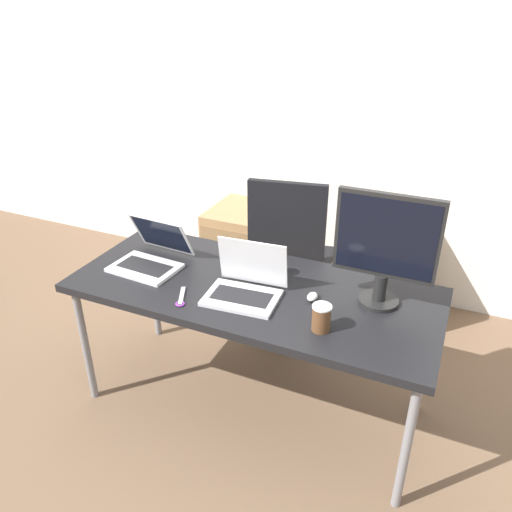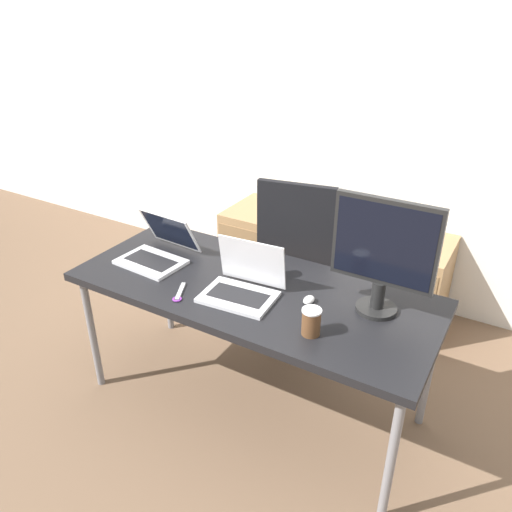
{
  "view_description": "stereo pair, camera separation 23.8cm",
  "coord_description": "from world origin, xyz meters",
  "px_view_note": "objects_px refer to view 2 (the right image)",
  "views": [
    {
      "loc": [
        0.86,
        -1.89,
        2.0
      ],
      "look_at": [
        0.0,
        0.04,
        0.89
      ],
      "focal_mm": 35.0,
      "sensor_mm": 36.0,
      "label": 1
    },
    {
      "loc": [
        1.07,
        -1.78,
        2.0
      ],
      "look_at": [
        0.0,
        0.04,
        0.89
      ],
      "focal_mm": 35.0,
      "sensor_mm": 36.0,
      "label": 2
    }
  ],
  "objects_px": {
    "coffee_cup_white": "(275,268)",
    "coffee_cup_brown": "(311,322)",
    "cabinet_right": "(412,285)",
    "office_chair": "(301,278)",
    "cabinet_left": "(259,245)",
    "mouse": "(309,300)",
    "laptop_right": "(243,285)",
    "laptop_left": "(158,251)",
    "monitor": "(383,253)"
  },
  "relations": [
    {
      "from": "laptop_right",
      "to": "monitor",
      "type": "xyz_separation_m",
      "value": [
        0.58,
        0.19,
        0.24
      ]
    },
    {
      "from": "monitor",
      "to": "coffee_cup_white",
      "type": "bearing_deg",
      "value": 176.49
    },
    {
      "from": "cabinet_right",
      "to": "monitor",
      "type": "distance_m",
      "value": 1.3
    },
    {
      "from": "office_chair",
      "to": "cabinet_right",
      "type": "relative_size",
      "value": 1.84
    },
    {
      "from": "office_chair",
      "to": "laptop_left",
      "type": "bearing_deg",
      "value": -126.52
    },
    {
      "from": "laptop_left",
      "to": "mouse",
      "type": "distance_m",
      "value": 0.88
    },
    {
      "from": "laptop_left",
      "to": "coffee_cup_white",
      "type": "height_order",
      "value": "laptop_left"
    },
    {
      "from": "cabinet_right",
      "to": "coffee_cup_white",
      "type": "xyz_separation_m",
      "value": [
        -0.48,
        -1.04,
        0.49
      ]
    },
    {
      "from": "coffee_cup_brown",
      "to": "laptop_left",
      "type": "bearing_deg",
      "value": 169.04
    },
    {
      "from": "laptop_left",
      "to": "laptop_right",
      "type": "relative_size",
      "value": 1.02
    },
    {
      "from": "office_chair",
      "to": "laptop_left",
      "type": "distance_m",
      "value": 0.95
    },
    {
      "from": "cabinet_right",
      "to": "laptop_right",
      "type": "relative_size",
      "value": 1.7
    },
    {
      "from": "laptop_left",
      "to": "laptop_right",
      "type": "xyz_separation_m",
      "value": [
        0.58,
        -0.07,
        0.0
      ]
    },
    {
      "from": "office_chair",
      "to": "laptop_left",
      "type": "relative_size",
      "value": 3.07
    },
    {
      "from": "cabinet_right",
      "to": "laptop_left",
      "type": "distance_m",
      "value": 1.7
    },
    {
      "from": "laptop_left",
      "to": "monitor",
      "type": "xyz_separation_m",
      "value": [
        1.16,
        0.12,
        0.24
      ]
    },
    {
      "from": "cabinet_left",
      "to": "cabinet_right",
      "type": "relative_size",
      "value": 1.0
    },
    {
      "from": "cabinet_right",
      "to": "mouse",
      "type": "bearing_deg",
      "value": -101.12
    },
    {
      "from": "mouse",
      "to": "coffee_cup_white",
      "type": "relative_size",
      "value": 0.71
    },
    {
      "from": "mouse",
      "to": "cabinet_right",
      "type": "bearing_deg",
      "value": 78.88
    },
    {
      "from": "laptop_right",
      "to": "office_chair",
      "type": "bearing_deg",
      "value": 94.19
    },
    {
      "from": "laptop_left",
      "to": "coffee_cup_brown",
      "type": "height_order",
      "value": "laptop_left"
    },
    {
      "from": "laptop_right",
      "to": "coffee_cup_brown",
      "type": "relative_size",
      "value": 2.97
    },
    {
      "from": "laptop_right",
      "to": "coffee_cup_brown",
      "type": "xyz_separation_m",
      "value": [
        0.4,
        -0.12,
        0.01
      ]
    },
    {
      "from": "cabinet_right",
      "to": "office_chair",
      "type": "bearing_deg",
      "value": -140.5
    },
    {
      "from": "office_chair",
      "to": "coffee_cup_brown",
      "type": "height_order",
      "value": "office_chair"
    },
    {
      "from": "cabinet_right",
      "to": "monitor",
      "type": "height_order",
      "value": "monitor"
    },
    {
      "from": "laptop_right",
      "to": "mouse",
      "type": "distance_m",
      "value": 0.31
    },
    {
      "from": "cabinet_right",
      "to": "coffee_cup_brown",
      "type": "bearing_deg",
      "value": -95.12
    },
    {
      "from": "laptop_left",
      "to": "monitor",
      "type": "distance_m",
      "value": 1.19
    },
    {
      "from": "coffee_cup_white",
      "to": "coffee_cup_brown",
      "type": "xyz_separation_m",
      "value": [
        0.36,
        -0.34,
        0.01
      ]
    },
    {
      "from": "cabinet_left",
      "to": "monitor",
      "type": "relative_size",
      "value": 1.14
    },
    {
      "from": "monitor",
      "to": "cabinet_left",
      "type": "bearing_deg",
      "value": 138.85
    },
    {
      "from": "cabinet_right",
      "to": "monitor",
      "type": "relative_size",
      "value": 1.14
    },
    {
      "from": "monitor",
      "to": "office_chair",
      "type": "bearing_deg",
      "value": 137.43
    },
    {
      "from": "cabinet_left",
      "to": "mouse",
      "type": "xyz_separation_m",
      "value": [
        0.94,
        -1.17,
        0.46
      ]
    },
    {
      "from": "laptop_left",
      "to": "coffee_cup_brown",
      "type": "relative_size",
      "value": 3.03
    },
    {
      "from": "monitor",
      "to": "coffee_cup_white",
      "type": "relative_size",
      "value": 5.29
    },
    {
      "from": "coffee_cup_white",
      "to": "laptop_right",
      "type": "bearing_deg",
      "value": -102.5
    },
    {
      "from": "office_chair",
      "to": "cabinet_right",
      "type": "xyz_separation_m",
      "value": [
        0.58,
        0.48,
        -0.13
      ]
    },
    {
      "from": "office_chair",
      "to": "mouse",
      "type": "height_order",
      "value": "office_chair"
    },
    {
      "from": "monitor",
      "to": "coffee_cup_brown",
      "type": "xyz_separation_m",
      "value": [
        -0.18,
        -0.31,
        -0.23
      ]
    },
    {
      "from": "office_chair",
      "to": "cabinet_left",
      "type": "distance_m",
      "value": 0.77
    },
    {
      "from": "cabinet_right",
      "to": "coffee_cup_brown",
      "type": "relative_size",
      "value": 5.05
    },
    {
      "from": "monitor",
      "to": "mouse",
      "type": "bearing_deg",
      "value": -160.83
    },
    {
      "from": "laptop_right",
      "to": "coffee_cup_white",
      "type": "relative_size",
      "value": 3.54
    },
    {
      "from": "office_chair",
      "to": "mouse",
      "type": "xyz_separation_m",
      "value": [
        0.35,
        -0.69,
        0.33
      ]
    },
    {
      "from": "cabinet_right",
      "to": "coffee_cup_brown",
      "type": "xyz_separation_m",
      "value": [
        -0.12,
        -1.38,
        0.5
      ]
    },
    {
      "from": "office_chair",
      "to": "laptop_right",
      "type": "distance_m",
      "value": 0.86
    },
    {
      "from": "cabinet_left",
      "to": "laptop_left",
      "type": "relative_size",
      "value": 1.67
    }
  ]
}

